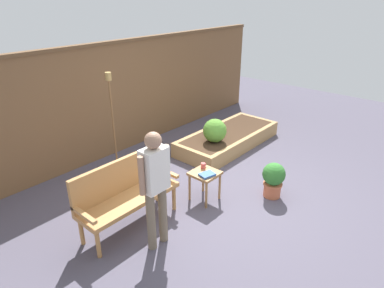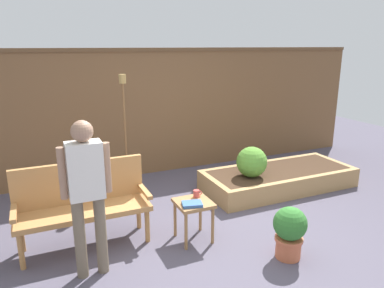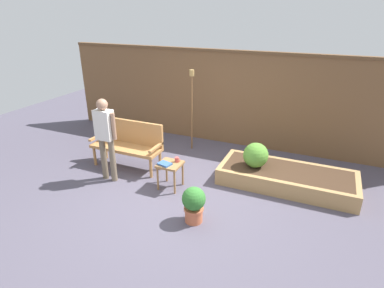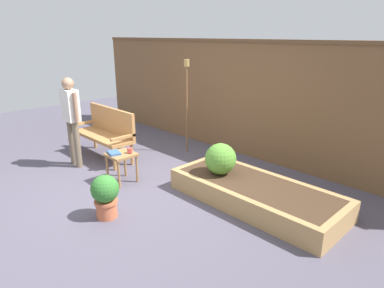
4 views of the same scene
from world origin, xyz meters
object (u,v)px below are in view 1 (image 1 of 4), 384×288
at_px(side_table, 205,177).
at_px(person_by_bench, 155,181).
at_px(cup_on_table, 203,166).
at_px(potted_boxwood, 273,178).
at_px(tiki_torch, 111,107).
at_px(shrub_near_bench, 215,131).
at_px(garden_bench, 125,189).
at_px(book_on_table, 207,175).

relative_size(side_table, person_by_bench, 0.31).
relative_size(cup_on_table, potted_boxwood, 0.19).
bearing_deg(cup_on_table, tiki_torch, 104.67).
relative_size(side_table, shrub_near_bench, 1.05).
relative_size(shrub_near_bench, person_by_bench, 0.29).
xyz_separation_m(garden_bench, tiki_torch, (0.82, 1.29, 0.68)).
distance_m(cup_on_table, person_by_bench, 1.37).
relative_size(potted_boxwood, person_by_bench, 0.37).
height_order(garden_bench, tiki_torch, tiki_torch).
distance_m(shrub_near_bench, person_by_bench, 2.73).
xyz_separation_m(shrub_near_bench, tiki_torch, (-1.66, 0.91, 0.70)).
bearing_deg(tiki_torch, shrub_near_bench, -28.62).
relative_size(shrub_near_bench, tiki_torch, 0.25).
bearing_deg(cup_on_table, side_table, -129.92).
distance_m(side_table, book_on_table, 0.15).
bearing_deg(tiki_torch, book_on_table, -81.16).
bearing_deg(garden_bench, book_on_table, -25.93).
bearing_deg(side_table, shrub_near_bench, 32.19).
height_order(shrub_near_bench, tiki_torch, tiki_torch).
height_order(cup_on_table, potted_boxwood, potted_boxwood).
bearing_deg(potted_boxwood, shrub_near_bench, 70.96).
relative_size(book_on_table, shrub_near_bench, 0.48).
bearing_deg(cup_on_table, shrub_near_bench, 30.54).
bearing_deg(person_by_bench, tiki_torch, 66.49).
xyz_separation_m(book_on_table, potted_boxwood, (0.83, -0.66, -0.18)).
xyz_separation_m(garden_bench, book_on_table, (1.11, -0.54, -0.05)).
xyz_separation_m(side_table, cup_on_table, (0.09, 0.10, 0.13)).
bearing_deg(book_on_table, shrub_near_bench, 47.74).
relative_size(garden_bench, person_by_bench, 0.92).
height_order(cup_on_table, book_on_table, cup_on_table).
height_order(book_on_table, shrub_near_bench, shrub_near_bench).
relative_size(side_table, book_on_table, 2.19).
distance_m(tiki_torch, person_by_bench, 2.13).
bearing_deg(potted_boxwood, person_by_bench, 164.23).
bearing_deg(garden_bench, cup_on_table, -15.49).
distance_m(garden_bench, tiki_torch, 1.67).
height_order(book_on_table, tiki_torch, tiki_torch).
xyz_separation_m(shrub_near_bench, person_by_bench, (-2.50, -1.02, 0.41)).
height_order(side_table, potted_boxwood, potted_boxwood).
bearing_deg(side_table, book_on_table, -122.96).
xyz_separation_m(side_table, tiki_torch, (-0.34, 1.74, 0.83)).
bearing_deg(potted_boxwood, garden_bench, 148.34).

